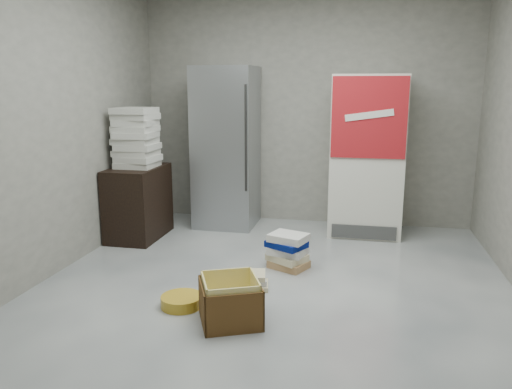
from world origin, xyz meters
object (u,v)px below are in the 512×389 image
at_px(coke_cooler, 367,155).
at_px(wood_shelf, 138,203).
at_px(cardboard_box, 230,304).
at_px(phonebook_stack_main, 288,251).
at_px(steel_fridge, 227,148).

bearing_deg(coke_cooler, wood_shelf, -163.72).
bearing_deg(cardboard_box, phonebook_stack_main, 54.33).
bearing_deg(phonebook_stack_main, cardboard_box, -76.89).
height_order(steel_fridge, coke_cooler, steel_fridge).
xyz_separation_m(steel_fridge, cardboard_box, (0.71, -2.53, -0.81)).
height_order(steel_fridge, wood_shelf, steel_fridge).
xyz_separation_m(coke_cooler, wood_shelf, (-2.48, -0.72, -0.50)).
xyz_separation_m(coke_cooler, phonebook_stack_main, (-0.70, -1.36, -0.74)).
bearing_deg(cardboard_box, wood_shelf, 106.57).
distance_m(coke_cooler, phonebook_stack_main, 1.69).
bearing_deg(steel_fridge, wood_shelf, -138.69).
distance_m(steel_fridge, cardboard_box, 2.75).
relative_size(phonebook_stack_main, cardboard_box, 0.79).
height_order(coke_cooler, wood_shelf, coke_cooler).
distance_m(coke_cooler, cardboard_box, 2.81).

